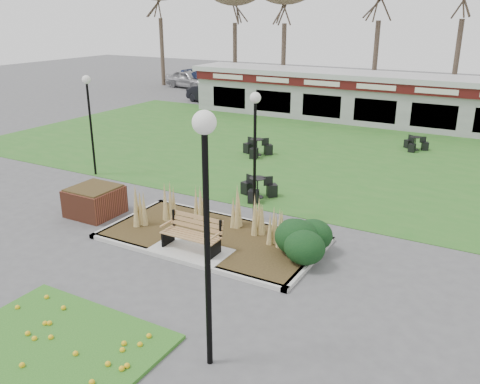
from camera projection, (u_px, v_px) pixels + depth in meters
The scene contains 16 objects.
ground at pixel (188, 256), 13.94m from camera, with size 100.00×100.00×0.00m, color #515154.
lawn at pixel (335, 154), 23.79m from camera, with size 34.00×16.00×0.02m, color #2A6A21.
flower_bed at pixel (56, 344), 10.14m from camera, with size 4.20×3.00×0.16m.
planting_bed at pixel (252, 235), 14.34m from camera, with size 6.75×3.40×1.27m.
park_bench at pixel (193, 233), 13.95m from camera, with size 1.70×0.66×0.93m.
brick_planter at pixel (95, 201), 16.64m from camera, with size 1.50×1.50×0.95m.
food_pavilion at pixel (382, 99), 29.83m from camera, with size 24.60×3.40×2.90m.
lamp_post_near_left at pixel (206, 188), 8.52m from camera, with size 0.40×0.40×4.86m.
lamp_post_mid_left at pixel (89, 103), 19.87m from camera, with size 0.33×0.33×4.01m.
lamp_post_mid_right at pixel (255, 129), 15.40m from camera, with size 0.34×0.34×4.08m.
bistro_set_a at pixel (257, 191), 18.17m from camera, with size 1.37×1.34×0.74m.
bistro_set_b at pixel (415, 146), 24.41m from camera, with size 1.21×1.11×0.64m.
bistro_set_c at pixel (257, 150), 23.52m from camera, with size 1.40×1.39×0.77m.
car_silver at pixel (189, 79), 44.08m from camera, with size 1.78×4.43×1.51m, color #A8A7AC.
car_black at pixel (208, 94), 36.90m from camera, with size 1.31×3.75×1.24m, color black.
car_blue at pixel (212, 80), 43.36m from camera, with size 2.21×5.45×1.58m, color navy.
Camera 1 is at (7.39, -10.23, 6.35)m, focal length 38.00 mm.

